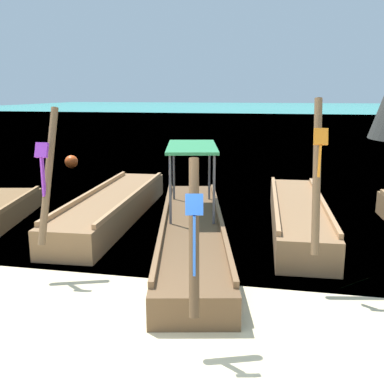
% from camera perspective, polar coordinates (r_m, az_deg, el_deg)
% --- Properties ---
extents(ground, '(120.00, 120.00, 0.00)m').
position_cam_1_polar(ground, '(5.34, -10.31, -21.56)').
color(ground, beige).
extents(sea_water, '(120.00, 120.00, 0.00)m').
position_cam_1_polar(sea_water, '(66.65, 10.09, 9.91)').
color(sea_water, '#2DB29E').
rests_on(sea_water, ground).
extents(longtail_boat_violet_ribbon, '(1.44, 6.49, 2.75)m').
position_cam_1_polar(longtail_boat_violet_ribbon, '(10.76, -10.09, -1.91)').
color(longtail_boat_violet_ribbon, olive).
rests_on(longtail_boat_violet_ribbon, ground).
extents(longtail_boat_blue_ribbon, '(2.56, 7.32, 2.23)m').
position_cam_1_polar(longtail_boat_blue_ribbon, '(8.96, 0.01, -4.74)').
color(longtail_boat_blue_ribbon, brown).
rests_on(longtail_boat_blue_ribbon, ground).
extents(longtail_boat_orange_ribbon, '(1.33, 5.99, 2.91)m').
position_cam_1_polar(longtail_boat_orange_ribbon, '(10.12, 13.35, -2.94)').
color(longtail_boat_orange_ribbon, olive).
rests_on(longtail_boat_orange_ribbon, ground).
extents(mooring_buoy_near, '(0.52, 0.52, 0.52)m').
position_cam_1_polar(mooring_buoy_near, '(18.46, -15.12, 3.74)').
color(mooring_buoy_near, '#EA5119').
rests_on(mooring_buoy_near, sea_water).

